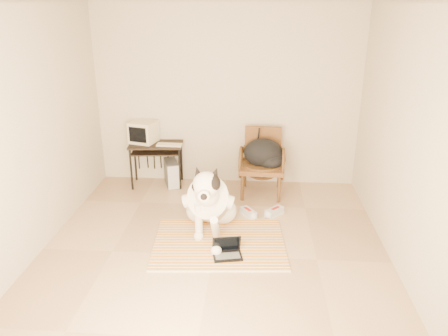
# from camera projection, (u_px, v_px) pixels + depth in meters

# --- Properties ---
(floor) EXTENTS (4.50, 4.50, 0.00)m
(floor) POSITION_uv_depth(u_px,v_px,m) (213.00, 255.00, 4.98)
(floor) COLOR tan
(floor) RESTS_ON ground
(ceiling) EXTENTS (4.50, 4.50, 0.00)m
(ceiling) POSITION_uv_depth(u_px,v_px,m) (210.00, 3.00, 4.01)
(ceiling) COLOR silver
(ceiling) RESTS_ON wall_back
(wall_back) EXTENTS (4.50, 0.00, 4.50)m
(wall_back) POSITION_uv_depth(u_px,v_px,m) (227.00, 98.00, 6.59)
(wall_back) COLOR #BDAD9B
(wall_back) RESTS_ON floor
(wall_front) EXTENTS (4.50, 0.00, 4.50)m
(wall_front) POSITION_uv_depth(u_px,v_px,m) (171.00, 267.00, 2.40)
(wall_front) COLOR #BDAD9B
(wall_front) RESTS_ON floor
(wall_left) EXTENTS (0.00, 4.50, 4.50)m
(wall_left) POSITION_uv_depth(u_px,v_px,m) (24.00, 139.00, 4.63)
(wall_left) COLOR #BDAD9B
(wall_left) RESTS_ON floor
(wall_right) EXTENTS (0.00, 4.50, 4.50)m
(wall_right) POSITION_uv_depth(u_px,v_px,m) (411.00, 147.00, 4.35)
(wall_right) COLOR #BDAD9B
(wall_right) RESTS_ON floor
(rug) EXTENTS (1.63, 1.30, 0.02)m
(rug) POSITION_uv_depth(u_px,v_px,m) (219.00, 243.00, 5.22)
(rug) COLOR orange
(rug) RESTS_ON floor
(dog) EXTENTS (0.66, 1.37, 0.99)m
(dog) POSITION_uv_depth(u_px,v_px,m) (210.00, 202.00, 5.40)
(dog) COLOR white
(dog) RESTS_ON rug
(laptop) EXTENTS (0.36, 0.29, 0.23)m
(laptop) POSITION_uv_depth(u_px,v_px,m) (227.00, 251.00, 4.93)
(laptop) COLOR black
(laptop) RESTS_ON rug
(computer_desk) EXTENTS (0.85, 0.52, 0.67)m
(computer_desk) POSITION_uv_depth(u_px,v_px,m) (156.00, 150.00, 6.69)
(computer_desk) COLOR black
(computer_desk) RESTS_ON floor
(crt_monitor) EXTENTS (0.45, 0.43, 0.33)m
(crt_monitor) POSITION_uv_depth(u_px,v_px,m) (143.00, 132.00, 6.69)
(crt_monitor) COLOR beige
(crt_monitor) RESTS_ON computer_desk
(desk_keyboard) EXTENTS (0.39, 0.16, 0.03)m
(desk_keyboard) POSITION_uv_depth(u_px,v_px,m) (169.00, 145.00, 6.58)
(desk_keyboard) COLOR beige
(desk_keyboard) RESTS_ON computer_desk
(pc_tower) EXTENTS (0.30, 0.45, 0.39)m
(pc_tower) POSITION_uv_depth(u_px,v_px,m) (171.00, 173.00, 6.82)
(pc_tower) COLOR #515254
(pc_tower) RESTS_ON floor
(rattan_chair) EXTENTS (0.66, 0.64, 0.96)m
(rattan_chair) POSITION_uv_depth(u_px,v_px,m) (262.00, 162.00, 6.45)
(rattan_chair) COLOR brown
(rattan_chair) RESTS_ON floor
(backpack) EXTENTS (0.58, 0.48, 0.42)m
(backpack) POSITION_uv_depth(u_px,v_px,m) (265.00, 154.00, 6.33)
(backpack) COLOR black
(backpack) RESTS_ON rattan_chair
(sneaker_left) EXTENTS (0.25, 0.29, 0.10)m
(sneaker_left) POSITION_uv_depth(u_px,v_px,m) (248.00, 213.00, 5.87)
(sneaker_left) COLOR silver
(sneaker_left) RESTS_ON floor
(sneaker_right) EXTENTS (0.28, 0.30, 0.10)m
(sneaker_right) POSITION_uv_depth(u_px,v_px,m) (274.00, 212.00, 5.90)
(sneaker_right) COLOR silver
(sneaker_right) RESTS_ON floor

